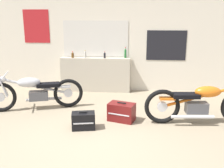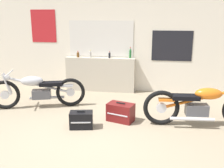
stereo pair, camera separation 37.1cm
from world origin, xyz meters
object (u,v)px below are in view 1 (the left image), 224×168
at_px(hard_case_black, 83,121).
at_px(bottle_leftmost, 73,55).
at_px(bottle_center, 105,55).
at_px(hard_case_darkred, 122,112).
at_px(bottle_left_center, 85,54).
at_px(bottle_right_center, 125,53).
at_px(motorcycle_silver, 35,92).
at_px(motorcycle_orange, 201,103).

bearing_deg(hard_case_black, bottle_leftmost, 106.87).
relative_size(bottle_center, hard_case_darkred, 0.31).
bearing_deg(hard_case_black, bottle_left_center, 99.29).
height_order(hard_case_darkred, hard_case_black, hard_case_darkred).
height_order(bottle_center, bottle_right_center, bottle_right_center).
bearing_deg(bottle_leftmost, motorcycle_silver, -108.30).
distance_m(bottle_right_center, motorcycle_silver, 2.63).
bearing_deg(hard_case_black, motorcycle_orange, 11.01).
height_order(bottle_leftmost, bottle_left_center, bottle_left_center).
relative_size(bottle_center, motorcycle_orange, 0.08).
distance_m(hard_case_darkred, hard_case_black, 0.83).
xyz_separation_m(bottle_center, hard_case_black, (-0.13, -2.50, -0.86)).
bearing_deg(bottle_right_center, hard_case_darkred, -89.68).
bearing_deg(motorcycle_orange, hard_case_darkred, 179.38).
xyz_separation_m(bottle_left_center, motorcycle_silver, (-0.86, -1.56, -0.62)).
bearing_deg(bottle_right_center, bottle_left_center, -176.38).
relative_size(bottle_left_center, bottle_center, 1.13).
height_order(bottle_right_center, motorcycle_orange, bottle_right_center).
bearing_deg(bottle_right_center, motorcycle_silver, -140.09).
relative_size(bottle_leftmost, hard_case_black, 0.37).
bearing_deg(bottle_center, hard_case_black, -92.87).
bearing_deg(hard_case_black, bottle_right_center, 75.19).
height_order(bottle_leftmost, motorcycle_silver, bottle_leftmost).
distance_m(motorcycle_silver, motorcycle_orange, 3.54).
height_order(bottle_right_center, motorcycle_silver, bottle_right_center).
xyz_separation_m(bottle_left_center, motorcycle_orange, (2.64, -2.08, -0.61)).
xyz_separation_m(bottle_leftmost, bottle_center, (0.88, 0.00, 0.00)).
bearing_deg(bottle_left_center, motorcycle_silver, -118.81).
height_order(bottle_leftmost, bottle_center, bottle_center).
distance_m(bottle_right_center, hard_case_black, 2.82).
relative_size(bottle_left_center, hard_case_black, 0.44).
bearing_deg(hard_case_darkred, hard_case_black, -147.01).
bearing_deg(motorcycle_orange, bottle_leftmost, 145.36).
bearing_deg(motorcycle_silver, bottle_center, 48.09).
height_order(motorcycle_orange, hard_case_darkred, motorcycle_orange).
height_order(bottle_left_center, hard_case_darkred, bottle_left_center).
xyz_separation_m(motorcycle_orange, hard_case_black, (-2.23, -0.43, -0.27)).
xyz_separation_m(bottle_leftmost, motorcycle_silver, (-0.51, -1.55, -0.60)).
xyz_separation_m(bottle_center, hard_case_darkred, (0.57, -2.05, -0.84)).
bearing_deg(hard_case_darkred, bottle_left_center, 118.19).
bearing_deg(motorcycle_orange, bottle_right_center, 125.79).
height_order(motorcycle_silver, hard_case_darkred, motorcycle_silver).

